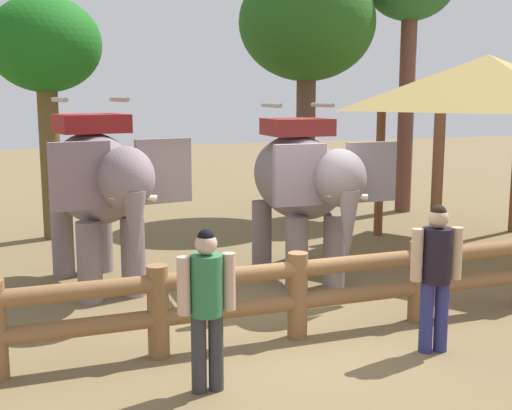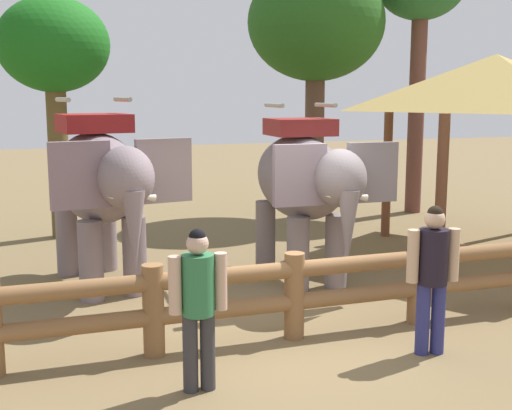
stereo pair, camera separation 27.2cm
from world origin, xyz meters
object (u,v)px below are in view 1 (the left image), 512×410
(thatched_shelter, at_px, (487,85))
(tree_far_right, at_px, (307,26))
(tourist_woman_in_black, at_px, (207,299))
(tree_back_center, at_px, (45,50))
(elephant_near_left, at_px, (98,183))
(log_fence, at_px, (298,289))
(tourist_man_in_blue, at_px, (436,268))
(elephant_center, at_px, (302,182))

(thatched_shelter, relative_size, tree_far_right, 0.82)
(thatched_shelter, xyz_separation_m, tree_far_right, (-1.61, 4.32, 1.38))
(tourist_woman_in_black, distance_m, tree_back_center, 8.41)
(elephant_near_left, bearing_deg, tree_back_center, 95.91)
(log_fence, distance_m, thatched_shelter, 6.38)
(tourist_woman_in_black, bearing_deg, tourist_man_in_blue, 1.60)
(thatched_shelter, bearing_deg, tree_back_center, 152.42)
(tourist_woman_in_black, distance_m, tree_far_right, 10.27)
(elephant_center, distance_m, tree_back_center, 6.10)
(elephant_center, height_order, tree_far_right, tree_far_right)
(log_fence, bearing_deg, tourist_woman_in_black, -144.44)
(elephant_center, relative_size, thatched_shelter, 0.66)
(thatched_shelter, height_order, tree_far_right, tree_far_right)
(tree_far_right, bearing_deg, thatched_shelter, -69.59)
(elephant_near_left, xyz_separation_m, elephant_center, (3.04, -0.57, -0.05))
(elephant_center, distance_m, tourist_man_in_blue, 3.32)
(elephant_center, xyz_separation_m, tree_far_right, (2.36, 4.98, 2.89))
(thatched_shelter, bearing_deg, elephant_center, -170.47)
(tourist_woman_in_black, height_order, tourist_man_in_blue, tourist_man_in_blue)
(tree_far_right, bearing_deg, tree_back_center, -175.65)
(elephant_near_left, bearing_deg, tree_far_right, 39.25)
(tree_back_center, bearing_deg, tree_far_right, 4.35)
(tourist_man_in_blue, bearing_deg, log_fence, 143.40)
(tree_far_right, bearing_deg, tourist_man_in_blue, -104.93)
(tourist_man_in_blue, height_order, tree_far_right, tree_far_right)
(tree_back_center, bearing_deg, tourist_man_in_blue, -65.18)
(elephant_center, distance_m, thatched_shelter, 4.30)
(elephant_near_left, distance_m, elephant_center, 3.09)
(elephant_center, distance_m, tourist_woman_in_black, 4.23)
(elephant_near_left, distance_m, tourist_man_in_blue, 5.03)
(elephant_center, xyz_separation_m, tourist_woman_in_black, (-2.53, -3.34, -0.61))
(elephant_near_left, xyz_separation_m, tourist_woman_in_black, (0.51, -3.91, -0.66))
(elephant_near_left, relative_size, thatched_shelter, 0.70)
(log_fence, bearing_deg, elephant_center, 64.61)
(elephant_near_left, height_order, elephant_center, elephant_near_left)
(log_fence, xyz_separation_m, tree_far_right, (3.47, 7.31, 3.84))
(elephant_center, bearing_deg, tourist_man_in_blue, -87.12)
(log_fence, relative_size, tree_back_center, 1.46)
(log_fence, relative_size, tree_far_right, 1.19)
(tree_back_center, bearing_deg, thatched_shelter, -27.58)
(log_fence, bearing_deg, elephant_near_left, 123.71)
(log_fence, height_order, elephant_center, elephant_center)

